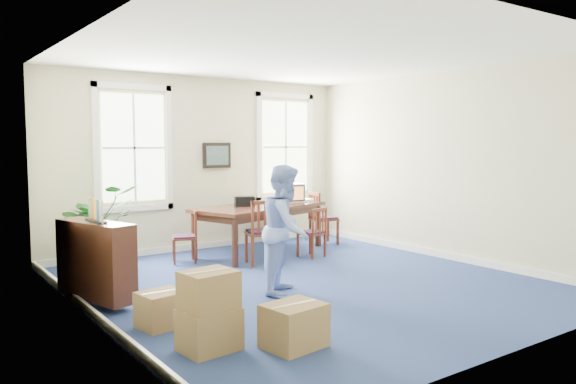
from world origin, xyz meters
TOP-DOWN VIEW (x-y plane):
  - floor at (0.00, 0.00)m, footprint 6.50×6.50m
  - ceiling at (0.00, 0.00)m, footprint 6.50×6.50m
  - wall_back at (0.00, 3.25)m, footprint 6.50×0.00m
  - wall_front at (0.00, -3.25)m, footprint 6.50×0.00m
  - wall_left at (-3.00, 0.00)m, footprint 0.00×6.50m
  - wall_right at (3.00, 0.00)m, footprint 0.00×6.50m
  - baseboard_back at (0.00, 3.22)m, footprint 6.00×0.04m
  - baseboard_left at (-2.97, 0.00)m, footprint 0.04×6.50m
  - baseboard_right at (2.97, 0.00)m, footprint 0.04×6.50m
  - window_left at (-1.30, 3.23)m, footprint 1.40×0.12m
  - window_right at (1.90, 3.23)m, footprint 1.40×0.12m
  - wall_picture at (0.30, 3.20)m, footprint 0.58×0.06m
  - conference_table at (0.66, 2.27)m, footprint 2.75×1.83m
  - crt_tv at (1.41, 2.33)m, footprint 0.47×0.50m
  - game_console at (1.75, 2.27)m, footprint 0.25×0.28m
  - equipment_bag at (0.38, 2.33)m, footprint 0.41×0.35m
  - chair_near_left at (0.15, 1.41)m, footprint 0.61×0.61m
  - chair_near_right at (1.18, 1.41)m, footprint 0.46×0.46m
  - chair_end_left at (-0.83, 2.27)m, footprint 0.50×0.50m
  - chair_end_right at (2.16, 2.27)m, footprint 0.54×0.54m
  - man at (-0.51, -0.21)m, footprint 1.05×1.03m
  - credenza at (-2.75, 0.68)m, footprint 0.67×1.26m
  - brochure_rack at (-2.73, 0.68)m, footprint 0.22×0.68m
  - potted_plant at (-2.14, 2.66)m, footprint 1.47×1.38m
  - cardboard_boxes at (-2.14, -1.42)m, footprint 1.66×1.66m

SIDE VIEW (x-z plane):
  - floor at x=0.00m, z-range 0.00..0.00m
  - baseboard_back at x=0.00m, z-range 0.00..0.12m
  - baseboard_left at x=-2.97m, z-range 0.00..0.12m
  - baseboard_right at x=2.97m, z-range 0.00..0.12m
  - cardboard_boxes at x=-2.14m, z-range 0.00..0.81m
  - conference_table at x=0.66m, z-range 0.00..0.86m
  - chair_end_left at x=-0.83m, z-range 0.00..0.86m
  - chair_near_right at x=1.18m, z-range 0.00..0.87m
  - credenza at x=-2.75m, z-range 0.00..0.95m
  - chair_end_right at x=2.16m, z-range 0.00..1.03m
  - chair_near_left at x=0.15m, z-range 0.00..1.07m
  - potted_plant at x=-2.14m, z-range 0.00..1.33m
  - man at x=-0.51m, z-range 0.00..1.70m
  - game_console at x=1.75m, z-range 0.86..0.92m
  - equipment_bag at x=0.38m, z-range 0.86..1.04m
  - crt_tv at x=1.41m, z-range 0.86..1.22m
  - brochure_rack at x=-2.73m, z-range 0.95..1.25m
  - wall_back at x=0.00m, z-range -1.65..4.85m
  - wall_front at x=0.00m, z-range -1.65..4.85m
  - wall_left at x=-3.00m, z-range -1.65..4.85m
  - wall_right at x=3.00m, z-range -1.65..4.85m
  - wall_picture at x=0.30m, z-range 1.51..1.99m
  - window_left at x=-1.30m, z-range 0.80..3.00m
  - window_right at x=1.90m, z-range 0.80..3.00m
  - ceiling at x=0.00m, z-range 3.20..3.20m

